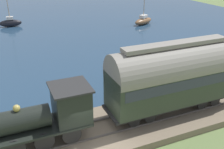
{
  "coord_description": "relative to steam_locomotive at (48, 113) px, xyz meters",
  "views": [
    {
      "loc": [
        -10.57,
        3.76,
        9.74
      ],
      "look_at": [
        5.44,
        -3.15,
        1.86
      ],
      "focal_mm": 42.0,
      "sensor_mm": 36.0,
      "label": 1
    }
  ],
  "objects": [
    {
      "name": "rowboat_mid_harbor",
      "position": [
        7.68,
        -13.99,
        -1.98
      ],
      "size": [
        1.15,
        1.99,
        0.5
      ],
      "rotation": [
        0.0,
        0.0,
        0.23
      ],
      "color": "#B7B2A3",
      "rests_on": "harbor_water"
    },
    {
      "name": "harbor_water",
      "position": [
        42.66,
        -2.21,
        -2.24
      ],
      "size": [
        80.0,
        80.0,
        0.01
      ],
      "color": "navy",
      "rests_on": "ground"
    },
    {
      "name": "passenger_coach",
      "position": [
        -0.0,
        -7.79,
        0.81
      ],
      "size": [
        2.57,
        8.7,
        4.59
      ],
      "color": "black",
      "rests_on": "rail_embankment"
    },
    {
      "name": "rail_embankment",
      "position": [
        -0.0,
        -2.21,
        -2.02
      ],
      "size": [
        4.73,
        56.0,
        0.57
      ],
      "color": "#756651",
      "rests_on": "ground"
    },
    {
      "name": "sailboat_black",
      "position": [
        30.07,
        0.1,
        -1.59
      ],
      "size": [
        1.26,
        3.31,
        7.55
      ],
      "rotation": [
        0.0,
        0.0,
        -0.07
      ],
      "color": "black",
      "rests_on": "harbor_water"
    },
    {
      "name": "sailboat_brown",
      "position": [
        23.44,
        -19.11,
        -1.65
      ],
      "size": [
        2.94,
        4.15,
        6.3
      ],
      "rotation": [
        0.0,
        0.0,
        0.45
      ],
      "color": "brown",
      "rests_on": "harbor_water"
    },
    {
      "name": "rowboat_off_pier",
      "position": [
        8.94,
        -10.79,
        -2.02
      ],
      "size": [
        2.49,
        2.56,
        0.43
      ],
      "rotation": [
        0.0,
        0.0,
        0.76
      ],
      "color": "beige",
      "rests_on": "harbor_water"
    },
    {
      "name": "steam_locomotive",
      "position": [
        0.0,
        0.0,
        0.0
      ],
      "size": [
        2.15,
        5.81,
        3.38
      ],
      "color": "black",
      "rests_on": "rail_embankment"
    }
  ]
}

